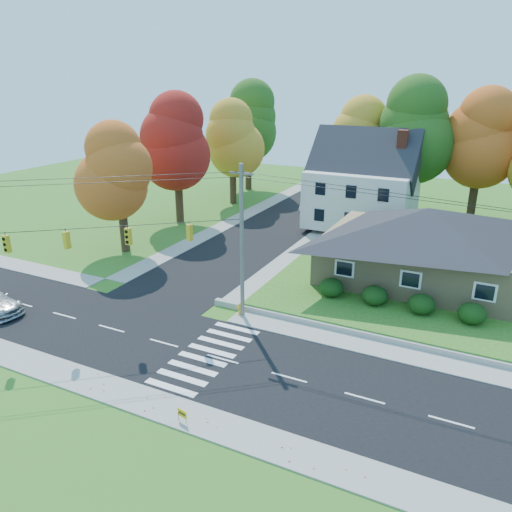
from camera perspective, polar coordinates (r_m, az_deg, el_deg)
The scene contains 20 objects.
ground at distance 28.36m, azimuth -3.83°, elevation -11.72°, with size 120.00×120.00×0.00m, color #3D7923.
road_main at distance 28.35m, azimuth -3.83°, elevation -11.70°, with size 90.00×8.00×0.02m, color black.
road_cross at distance 53.11m, azimuth 2.78°, elevation 3.67°, with size 8.00×44.00×0.02m, color black.
sidewalk_north at distance 32.17m, azimuth 0.67°, elevation -7.49°, with size 90.00×2.00×0.08m, color #9C9A90.
sidewalk_south at distance 24.91m, azimuth -9.87°, elevation -16.91°, with size 90.00×2.00×0.08m, color #9C9A90.
lawn at distance 44.22m, azimuth 25.66°, elevation -1.42°, with size 30.00×30.00×0.50m, color #3D7923.
ranch_house at distance 38.77m, azimuth 18.72°, elevation 1.44°, with size 14.60×10.60×5.40m.
colonial_house at distance 51.31m, azimuth 12.11°, elevation 7.93°, with size 10.40×8.40×9.60m.
hedge_row at distance 33.83m, azimuth 15.89°, elevation -4.81°, with size 10.70×1.70×1.27m.
traffic_infrastructure at distance 27.19m, azimuth -2.92°, elevation -1.02°, with size 38.10×10.66×10.00m.
tree_lot_0 at distance 56.97m, azimuth 11.96°, elevation 12.90°, with size 6.72×6.72×12.51m.
tree_lot_1 at distance 54.64m, azimuth 18.02°, elevation 13.48°, with size 7.84×7.84×14.60m.
tree_lot_2 at distance 55.10m, azimuth 24.39°, elevation 12.06°, with size 7.28×7.28×13.56m.
tree_west_0 at distance 44.66m, azimuth -15.43°, elevation 9.29°, with size 6.16×6.16×11.47m.
tree_west_1 at distance 52.83m, azimuth -9.12°, elevation 12.73°, with size 7.28×7.28×13.56m.
tree_west_2 at distance 60.78m, azimuth -2.72°, elevation 13.24°, with size 6.72×6.72×12.51m.
tree_west_3 at distance 68.61m, azimuth -0.90°, elevation 15.12°, with size 7.84×7.84×14.60m.
white_car at distance 58.62m, azimuth 6.69°, elevation 5.76°, with size 1.34×3.83×1.26m, color silver.
fire_hydrant at distance 32.98m, azimuth -1.81°, elevation -6.09°, with size 0.48×0.37×0.83m.
yard_sign at distance 23.80m, azimuth -8.44°, elevation -17.40°, with size 0.56×0.16×0.71m.
Camera 1 is at (12.40, -20.73, 14.85)m, focal length 35.00 mm.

